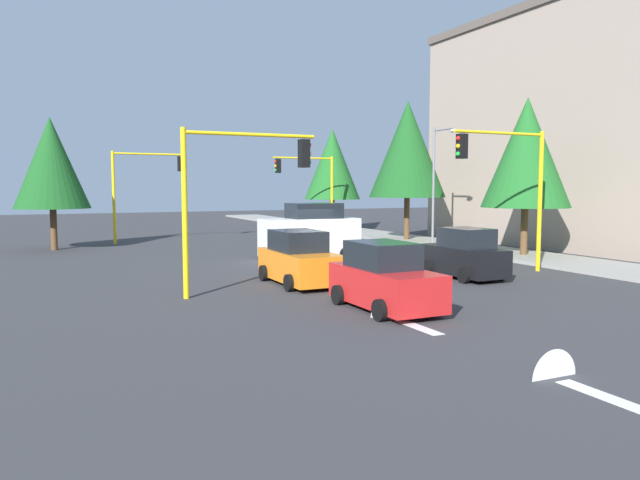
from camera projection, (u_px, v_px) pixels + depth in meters
The scene contains 19 objects.
ground_plane at pixel (319, 264), 27.98m from camera, with size 120.00×120.00×0.00m, color #353538.
sidewalk_kerb at pixel (440, 244), 36.90m from camera, with size 80.00×4.00×0.15m, color gray.
lane_arrow_near at pixel (398, 319), 16.32m from camera, with size 2.40×1.10×1.10m.
lane_arrow_mid at pixel (576, 386), 10.90m from camera, with size 2.40×1.10×1.10m.
apartment_block at pixel (595, 128), 35.85m from camera, with size 21.36×9.30×14.12m.
traffic_signal_far_right at pixel (143, 179), 37.85m from camera, with size 0.36×4.59×5.77m.
traffic_signal_near_left at pixel (508, 173), 24.59m from camera, with size 0.36×4.59×5.89m.
traffic_signal_near_right at pixel (240, 178), 19.83m from camera, with size 0.36×4.59×5.45m.
traffic_signal_far_left at pixel (309, 180), 42.65m from camera, with size 0.36×4.59×5.72m.
street_lamp_curbside at pixel (438, 173), 34.71m from camera, with size 2.15×0.28×7.00m.
tree_roadside_far at pixel (332, 164), 47.75m from camera, with size 4.43×4.43×8.10m.
tree_roadside_near at pixel (526, 153), 30.11m from camera, with size 4.38×4.38×8.02m.
tree_opposite_side at pixel (51, 163), 33.75m from camera, with size 4.09×4.09×7.47m.
tree_roadside_mid at pixel (408, 149), 38.87m from camera, with size 4.94×4.94×9.06m.
delivery_van_white at pixel (310, 233), 29.85m from camera, with size 2.22×4.80×2.77m.
car_red at pixel (385, 279), 17.61m from camera, with size 4.04×2.04×1.98m.
car_black at pixel (464, 255), 23.73m from camera, with size 3.81×1.93×1.98m.
car_orange at pixel (299, 260), 22.22m from camera, with size 4.20×2.11×1.98m.
car_blue at pixel (313, 231), 36.27m from camera, with size 3.94×1.93×1.98m.
Camera 1 is at (25.19, -11.68, 3.61)m, focal length 33.86 mm.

